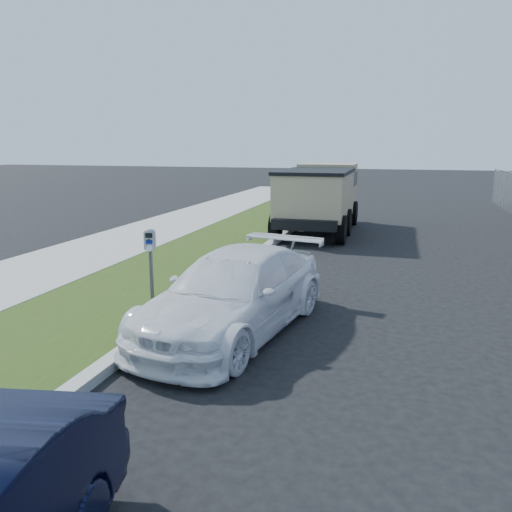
# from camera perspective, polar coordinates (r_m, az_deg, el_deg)

# --- Properties ---
(ground) EXTENTS (120.00, 120.00, 0.00)m
(ground) POSITION_cam_1_polar(r_m,az_deg,el_deg) (8.40, 7.39, -8.69)
(ground) COLOR black
(ground) RESTS_ON ground
(streetside) EXTENTS (6.12, 50.00, 0.15)m
(streetside) POSITION_cam_1_polar(r_m,az_deg,el_deg) (12.19, -17.80, -2.12)
(streetside) COLOR gray
(streetside) RESTS_ON ground
(parking_meter) EXTENTS (0.23, 0.18, 1.45)m
(parking_meter) POSITION_cam_1_polar(r_m,az_deg,el_deg) (9.11, -11.99, 0.61)
(parking_meter) COLOR #3F4247
(parking_meter) RESTS_ON ground
(white_wagon) EXTENTS (2.60, 4.79, 1.32)m
(white_wagon) POSITION_cam_1_polar(r_m,az_deg,el_deg) (8.26, -2.47, -4.13)
(white_wagon) COLOR white
(white_wagon) RESTS_ON ground
(dump_truck) EXTENTS (2.41, 5.96, 2.33)m
(dump_truck) POSITION_cam_1_polar(r_m,az_deg,el_deg) (18.15, 7.33, 7.01)
(dump_truck) COLOR black
(dump_truck) RESTS_ON ground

